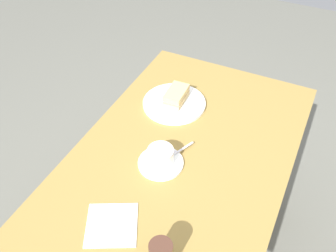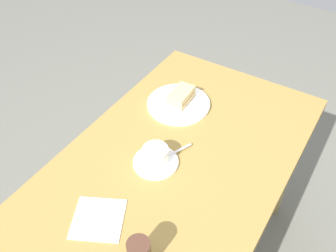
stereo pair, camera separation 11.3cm
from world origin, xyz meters
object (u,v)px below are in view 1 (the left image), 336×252
(dining_table, at_px, (180,179))
(napkin, at_px, (112,225))
(sandwich_front, at_px, (176,95))
(coffee_saucer, at_px, (161,163))
(coffee_cup, at_px, (160,156))
(spoon, at_px, (178,150))
(sandwich_plate, at_px, (174,103))

(dining_table, height_order, napkin, napkin)
(napkin, bearing_deg, dining_table, -12.07)
(sandwich_front, distance_m, coffee_saucer, 0.33)
(sandwich_front, height_order, coffee_saucer, sandwich_front)
(coffee_cup, bearing_deg, coffee_saucer, -20.01)
(sandwich_front, bearing_deg, spoon, -154.14)
(napkin, bearing_deg, sandwich_front, 6.16)
(dining_table, xyz_separation_m, coffee_cup, (-0.06, 0.05, 0.16))
(dining_table, height_order, sandwich_plate, sandwich_plate)
(coffee_saucer, bearing_deg, spoon, -23.71)
(sandwich_front, height_order, spoon, sandwich_front)
(napkin, bearing_deg, coffee_cup, -4.83)
(coffee_saucer, bearing_deg, sandwich_plate, 16.60)
(dining_table, distance_m, coffee_saucer, 0.14)
(coffee_saucer, height_order, napkin, coffee_saucer)
(sandwich_plate, distance_m, coffee_saucer, 0.32)
(coffee_cup, height_order, spoon, coffee_cup)
(coffee_saucer, bearing_deg, sandwich_front, 15.44)
(sandwich_plate, distance_m, napkin, 0.59)
(sandwich_plate, xyz_separation_m, sandwich_front, (0.01, -0.00, 0.03))
(sandwich_plate, xyz_separation_m, napkin, (-0.59, -0.07, -0.01))
(napkin, bearing_deg, spoon, -9.03)
(spoon, distance_m, napkin, 0.36)
(dining_table, relative_size, spoon, 12.62)
(sandwich_plate, xyz_separation_m, spoon, (-0.24, -0.12, 0.01))
(sandwich_plate, height_order, spoon, spoon)
(sandwich_front, bearing_deg, sandwich_plate, 166.30)
(sandwich_plate, relative_size, coffee_cup, 2.24)
(dining_table, height_order, coffee_cup, coffee_cup)
(coffee_saucer, height_order, spoon, spoon)
(spoon, bearing_deg, napkin, 170.97)
(sandwich_front, distance_m, spoon, 0.28)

